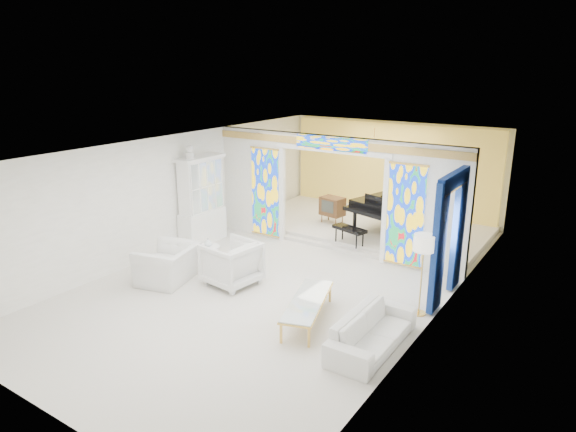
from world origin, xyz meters
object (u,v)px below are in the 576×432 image
Objects in this scene: armchair_right at (231,263)px; armchair_left at (168,264)px; grand_piano at (394,206)px; coffee_table at (308,301)px; china_cabinet at (202,201)px; tv_console at (332,206)px; sofa at (372,331)px.

armchair_left is at bearing -54.79° from armchair_right.
armchair_right is 5.23m from grand_piano.
china_cabinet is at bearing 154.44° from coffee_table.
armchair_left is at bearing -177.68° from coffee_table.
tv_console is (-1.85, -0.16, -0.26)m from grand_piano.
grand_piano is (1.78, 4.89, 0.46)m from armchair_right.
sofa is 5.98m from grand_piano.
china_cabinet is 1.32× the size of coffee_table.
tv_console reaches higher than sofa.
grand_piano reaches higher than tv_console.
sofa is at bearing -7.55° from coffee_table.
china_cabinet is 6.69m from sofa.
armchair_right is 1.39× the size of tv_console.
armchair_right is 4.73m from tv_console.
china_cabinet is 3.07m from armchair_right.
china_cabinet is at bearing -118.31° from armchair_right.
grand_piano is (3.06, 5.57, 0.54)m from armchair_left.
grand_piano reaches higher than armchair_left.
sofa is (3.73, -0.72, -0.18)m from armchair_right.
tv_console is at bearing 114.26° from coffee_table.
armchair_right is at bearing -35.35° from china_cabinet.
sofa is at bearing 74.38° from armchair_left.
armchair_left is 6.38m from grand_piano.
china_cabinet is 2.79m from armchair_left.
coffee_table is 0.70× the size of grand_piano.
tv_console is at bearing 152.34° from armchair_left.
tv_console is at bearing -172.12° from armchair_right.
sofa is 6.65m from tv_console.
coffee_table is (2.30, -0.54, -0.09)m from armchair_right.
coffee_table is (4.74, -2.27, -0.77)m from china_cabinet.
armchair_left is 5.00m from sofa.
china_cabinet is at bearing -169.26° from armchair_left.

